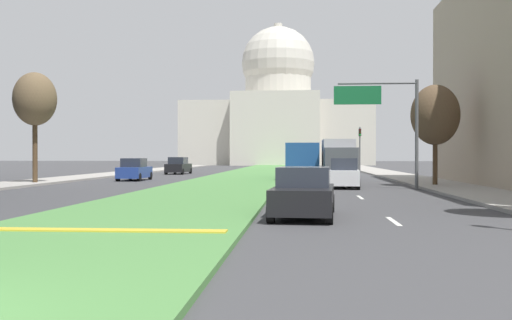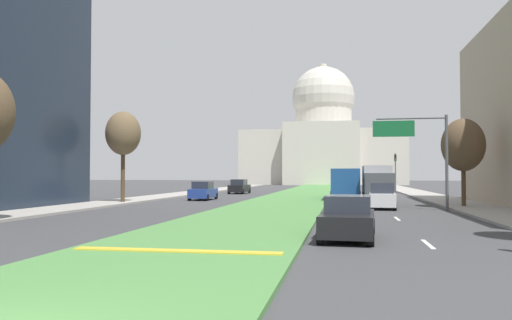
{
  "view_description": "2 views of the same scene",
  "coord_description": "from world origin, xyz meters",
  "px_view_note": "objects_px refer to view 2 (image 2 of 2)",
  "views": [
    {
      "loc": [
        5.05,
        -6.03,
        2.03
      ],
      "look_at": [
        0.97,
        47.06,
        1.58
      ],
      "focal_mm": 41.35,
      "sensor_mm": 36.0,
      "label": 1
    },
    {
      "loc": [
        4.96,
        -6.16,
        2.46
      ],
      "look_at": [
        -1.83,
        32.73,
        3.58
      ],
      "focal_mm": 35.15,
      "sensor_mm": 36.0,
      "label": 2
    }
  ],
  "objects_px": {
    "street_tree_left_mid": "(123,134)",
    "sedan_distant": "(203,191)",
    "city_bus": "(345,181)",
    "overhead_guide_sign": "(419,143)",
    "traffic_light_far_right": "(395,168)",
    "sedan_lead_stopped": "(348,218)",
    "box_truck_delivery": "(377,183)",
    "street_tree_right_mid": "(463,145)",
    "capitol_building": "(323,142)",
    "sedan_far_horizon": "(239,187)",
    "sedan_midblock": "(382,197)"
  },
  "relations": [
    {
      "from": "traffic_light_far_right",
      "to": "sedan_lead_stopped",
      "type": "xyz_separation_m",
      "value": [
        -6.54,
        -48.02,
        -2.54
      ]
    },
    {
      "from": "street_tree_left_mid",
      "to": "sedan_midblock",
      "type": "distance_m",
      "value": 21.77
    },
    {
      "from": "capitol_building",
      "to": "box_truck_delivery",
      "type": "distance_m",
      "value": 84.23
    },
    {
      "from": "overhead_guide_sign",
      "to": "sedan_far_horizon",
      "type": "relative_size",
      "value": 1.37
    },
    {
      "from": "overhead_guide_sign",
      "to": "sedan_distant",
      "type": "distance_m",
      "value": 21.56
    },
    {
      "from": "overhead_guide_sign",
      "to": "sedan_far_horizon",
      "type": "bearing_deg",
      "value": 124.27
    },
    {
      "from": "street_tree_left_mid",
      "to": "sedan_distant",
      "type": "xyz_separation_m",
      "value": [
        5.07,
        6.73,
        -5.02
      ]
    },
    {
      "from": "traffic_light_far_right",
      "to": "sedan_midblock",
      "type": "relative_size",
      "value": 1.22
    },
    {
      "from": "sedan_lead_stopped",
      "to": "city_bus",
      "type": "height_order",
      "value": "city_bus"
    },
    {
      "from": "overhead_guide_sign",
      "to": "city_bus",
      "type": "xyz_separation_m",
      "value": [
        -4.97,
        13.4,
        -2.85
      ]
    },
    {
      "from": "sedan_far_horizon",
      "to": "sedan_distant",
      "type": "bearing_deg",
      "value": -90.7
    },
    {
      "from": "capitol_building",
      "to": "city_bus",
      "type": "distance_m",
      "value": 79.09
    },
    {
      "from": "sedan_lead_stopped",
      "to": "city_bus",
      "type": "relative_size",
      "value": 0.43
    },
    {
      "from": "sedan_midblock",
      "to": "sedan_far_horizon",
      "type": "bearing_deg",
      "value": 121.51
    },
    {
      "from": "capitol_building",
      "to": "city_bus",
      "type": "bearing_deg",
      "value": -86.26
    },
    {
      "from": "capitol_building",
      "to": "traffic_light_far_right",
      "type": "xyz_separation_m",
      "value": [
        11.67,
        -59.96,
        -7.17
      ]
    },
    {
      "from": "traffic_light_far_right",
      "to": "sedan_lead_stopped",
      "type": "distance_m",
      "value": 48.53
    },
    {
      "from": "traffic_light_far_right",
      "to": "overhead_guide_sign",
      "type": "height_order",
      "value": "overhead_guide_sign"
    },
    {
      "from": "sedan_distant",
      "to": "box_truck_delivery",
      "type": "xyz_separation_m",
      "value": [
        16.07,
        -2.22,
        0.85
      ]
    },
    {
      "from": "city_bus",
      "to": "sedan_lead_stopped",
      "type": "bearing_deg",
      "value": -89.99
    },
    {
      "from": "street_tree_right_mid",
      "to": "city_bus",
      "type": "bearing_deg",
      "value": 129.07
    },
    {
      "from": "street_tree_right_mid",
      "to": "box_truck_delivery",
      "type": "relative_size",
      "value": 1.02
    },
    {
      "from": "street_tree_left_mid",
      "to": "street_tree_right_mid",
      "type": "bearing_deg",
      "value": -2.06
    },
    {
      "from": "sedan_distant",
      "to": "sedan_midblock",
      "type": "bearing_deg",
      "value": -31.24
    },
    {
      "from": "street_tree_right_mid",
      "to": "sedan_far_horizon",
      "type": "distance_m",
      "value": 32.3
    },
    {
      "from": "sedan_distant",
      "to": "city_bus",
      "type": "height_order",
      "value": "city_bus"
    },
    {
      "from": "street_tree_left_mid",
      "to": "sedan_far_horizon",
      "type": "height_order",
      "value": "street_tree_left_mid"
    },
    {
      "from": "overhead_guide_sign",
      "to": "sedan_distant",
      "type": "xyz_separation_m",
      "value": [
        -18.35,
        10.66,
        -3.79
      ]
    },
    {
      "from": "street_tree_left_mid",
      "to": "box_truck_delivery",
      "type": "relative_size",
      "value": 1.21
    },
    {
      "from": "street_tree_right_mid",
      "to": "box_truck_delivery",
      "type": "distance_m",
      "value": 8.47
    },
    {
      "from": "capitol_building",
      "to": "sedan_far_horizon",
      "type": "xyz_separation_m",
      "value": [
        -8.05,
        -65.19,
        -9.64
      ]
    },
    {
      "from": "street_tree_right_mid",
      "to": "city_bus",
      "type": "relative_size",
      "value": 0.59
    },
    {
      "from": "street_tree_left_mid",
      "to": "capitol_building",
      "type": "bearing_deg",
      "value": 81.39
    },
    {
      "from": "box_truck_delivery",
      "to": "city_bus",
      "type": "height_order",
      "value": "box_truck_delivery"
    },
    {
      "from": "capitol_building",
      "to": "street_tree_left_mid",
      "type": "distance_m",
      "value": 89.02
    },
    {
      "from": "overhead_guide_sign",
      "to": "city_bus",
      "type": "height_order",
      "value": "overhead_guide_sign"
    },
    {
      "from": "sedan_far_horizon",
      "to": "overhead_guide_sign",
      "type": "bearing_deg",
      "value": -55.73
    },
    {
      "from": "sedan_distant",
      "to": "city_bus",
      "type": "xyz_separation_m",
      "value": [
        13.38,
        2.74,
        0.94
      ]
    },
    {
      "from": "box_truck_delivery",
      "to": "overhead_guide_sign",
      "type": "bearing_deg",
      "value": -74.89
    },
    {
      "from": "capitol_building",
      "to": "sedan_far_horizon",
      "type": "relative_size",
      "value": 8.26
    },
    {
      "from": "street_tree_left_mid",
      "to": "sedan_distant",
      "type": "relative_size",
      "value": 1.82
    },
    {
      "from": "street_tree_left_mid",
      "to": "city_bus",
      "type": "relative_size",
      "value": 0.7
    },
    {
      "from": "capitol_building",
      "to": "street_tree_left_mid",
      "type": "bearing_deg",
      "value": -98.61
    },
    {
      "from": "street_tree_left_mid",
      "to": "sedan_far_horizon",
      "type": "bearing_deg",
      "value": 76.95
    },
    {
      "from": "sedan_midblock",
      "to": "sedan_lead_stopped",
      "type": "bearing_deg",
      "value": -98.41
    },
    {
      "from": "sedan_far_horizon",
      "to": "box_truck_delivery",
      "type": "xyz_separation_m",
      "value": [
        15.88,
        -18.21,
        0.83
      ]
    },
    {
      "from": "street_tree_left_mid",
      "to": "overhead_guide_sign",
      "type": "bearing_deg",
      "value": -9.54
    },
    {
      "from": "overhead_guide_sign",
      "to": "sedan_midblock",
      "type": "xyz_separation_m",
      "value": [
        -2.44,
        1.01,
        -3.76
      ]
    },
    {
      "from": "sedan_lead_stopped",
      "to": "box_truck_delivery",
      "type": "xyz_separation_m",
      "value": [
        2.69,
        24.58,
        0.9
      ]
    },
    {
      "from": "sedan_lead_stopped",
      "to": "sedan_far_horizon",
      "type": "height_order",
      "value": "sedan_far_horizon"
    }
  ]
}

